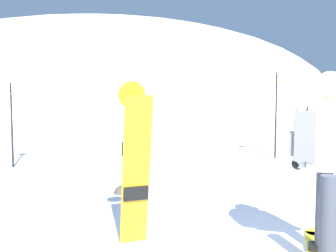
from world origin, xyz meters
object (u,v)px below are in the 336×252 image
piste_marker_near (12,118)px  snowboarder_main (324,162)px  piste_marker_far (276,108)px  rock_dark (141,149)px  rock_small (126,193)px  spare_snowboard (135,163)px

piste_marker_near → snowboarder_main: bearing=-67.7°
piste_marker_far → rock_dark: bearing=133.7°
piste_marker_far → snowboarder_main: bearing=-121.8°
piste_marker_near → piste_marker_far: piste_marker_far is taller
rock_dark → rock_small: rock_dark is taller
piste_marker_far → rock_small: bearing=-155.0°
rock_dark → spare_snowboard: bearing=-108.4°
piste_marker_far → rock_small: 4.59m
snowboarder_main → piste_marker_near: size_ratio=1.00×
spare_snowboard → piste_marker_far: piste_marker_far is taller
snowboarder_main → rock_dark: bearing=84.5°
piste_marker_far → rock_small: piste_marker_far is taller
rock_small → piste_marker_near: bearing=118.0°
rock_dark → rock_small: bearing=-110.8°
piste_marker_far → rock_dark: piste_marker_far is taller
spare_snowboard → piste_marker_far: 6.02m
piste_marker_far → rock_dark: 3.62m
snowboarder_main → spare_snowboard: size_ratio=1.04×
spare_snowboard → piste_marker_near: size_ratio=0.96×
spare_snowboard → rock_dark: 6.85m
snowboarder_main → rock_small: 3.38m
snowboarder_main → rock_dark: (0.73, 7.48, -0.92)m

